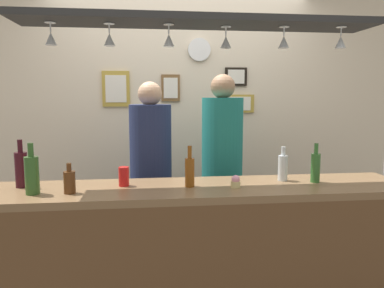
# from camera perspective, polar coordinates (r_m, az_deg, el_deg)

# --- Properties ---
(back_wall) EXTENTS (4.40, 0.06, 2.60)m
(back_wall) POSITION_cam_1_polar(r_m,az_deg,el_deg) (3.76, -1.79, 3.84)
(back_wall) COLOR beige
(back_wall) RESTS_ON ground_plane
(bar_counter) EXTENTS (2.70, 0.55, 0.96)m
(bar_counter) POSITION_cam_1_polar(r_m,az_deg,el_deg) (2.33, 1.79, -14.68)
(bar_counter) COLOR brown
(bar_counter) RESTS_ON ground_plane
(overhead_glass_rack) EXTENTS (2.20, 0.36, 0.04)m
(overhead_glass_rack) POSITION_cam_1_polar(r_m,az_deg,el_deg) (2.40, 1.18, 18.17)
(overhead_glass_rack) COLOR black
(hanging_wineglass_far_left) EXTENTS (0.07, 0.07, 0.13)m
(hanging_wineglass_far_left) POSITION_cam_1_polar(r_m,az_deg,el_deg) (2.44, -20.71, 14.88)
(hanging_wineglass_far_left) COLOR silver
(hanging_wineglass_far_left) RESTS_ON overhead_glass_rack
(hanging_wineglass_left) EXTENTS (0.07, 0.07, 0.13)m
(hanging_wineglass_left) POSITION_cam_1_polar(r_m,az_deg,el_deg) (2.38, -12.47, 15.38)
(hanging_wineglass_left) COLOR silver
(hanging_wineglass_left) RESTS_ON overhead_glass_rack
(hanging_wineglass_center_left) EXTENTS (0.07, 0.07, 0.13)m
(hanging_wineglass_center_left) POSITION_cam_1_polar(r_m,az_deg,el_deg) (2.36, -3.55, 15.61)
(hanging_wineglass_center_left) COLOR silver
(hanging_wineglass_center_left) RESTS_ON overhead_glass_rack
(hanging_wineglass_center) EXTENTS (0.07, 0.07, 0.13)m
(hanging_wineglass_center) POSITION_cam_1_polar(r_m,az_deg,el_deg) (2.44, 5.17, 15.32)
(hanging_wineglass_center) COLOR silver
(hanging_wineglass_center) RESTS_ON overhead_glass_rack
(hanging_wineglass_center_right) EXTENTS (0.07, 0.07, 0.13)m
(hanging_wineglass_center_right) POSITION_cam_1_polar(r_m,az_deg,el_deg) (2.50, 13.81, 14.95)
(hanging_wineglass_center_right) COLOR silver
(hanging_wineglass_center_right) RESTS_ON overhead_glass_rack
(hanging_wineglass_right) EXTENTS (0.07, 0.07, 0.13)m
(hanging_wineglass_right) POSITION_cam_1_polar(r_m,az_deg,el_deg) (2.61, 21.71, 14.32)
(hanging_wineglass_right) COLOR silver
(hanging_wineglass_right) RESTS_ON overhead_glass_rack
(person_left_navy_shirt) EXTENTS (0.34, 0.34, 1.64)m
(person_left_navy_shirt) POSITION_cam_1_polar(r_m,az_deg,el_deg) (3.08, -6.30, -2.80)
(person_left_navy_shirt) COLOR #2D334C
(person_left_navy_shirt) RESTS_ON ground_plane
(person_middle_teal_shirt) EXTENTS (0.34, 0.34, 1.71)m
(person_middle_teal_shirt) POSITION_cam_1_polar(r_m,az_deg,el_deg) (3.13, 4.61, -1.86)
(person_middle_teal_shirt) COLOR #2D334C
(person_middle_teal_shirt) RESTS_ON ground_plane
(bottle_beer_amber_tall) EXTENTS (0.06, 0.06, 0.26)m
(bottle_beer_amber_tall) POSITION_cam_1_polar(r_m,az_deg,el_deg) (2.34, -0.35, -4.14)
(bottle_beer_amber_tall) COLOR brown
(bottle_beer_amber_tall) RESTS_ON bar_counter
(bottle_beer_green_import) EXTENTS (0.06, 0.06, 0.26)m
(bottle_beer_green_import) POSITION_cam_1_polar(r_m,az_deg,el_deg) (2.59, 18.31, -3.33)
(bottle_beer_green_import) COLOR #336B2D
(bottle_beer_green_import) RESTS_ON bar_counter
(bottle_beer_brown_stubby) EXTENTS (0.07, 0.07, 0.18)m
(bottle_beer_brown_stubby) POSITION_cam_1_polar(r_m,az_deg,el_deg) (2.30, -18.17, -5.45)
(bottle_beer_brown_stubby) COLOR #512D14
(bottle_beer_brown_stubby) RESTS_ON bar_counter
(bottle_wine_dark_red) EXTENTS (0.08, 0.08, 0.30)m
(bottle_wine_dark_red) POSITION_cam_1_polar(r_m,az_deg,el_deg) (2.56, -24.58, -3.42)
(bottle_wine_dark_red) COLOR #380F19
(bottle_wine_dark_red) RESTS_ON bar_counter
(bottle_soda_clear) EXTENTS (0.06, 0.06, 0.23)m
(bottle_soda_clear) POSITION_cam_1_polar(r_m,az_deg,el_deg) (2.59, 13.68, -3.43)
(bottle_soda_clear) COLOR silver
(bottle_soda_clear) RESTS_ON bar_counter
(bottle_champagne_green) EXTENTS (0.08, 0.08, 0.30)m
(bottle_champagne_green) POSITION_cam_1_polar(r_m,az_deg,el_deg) (2.35, -23.22, -4.24)
(bottle_champagne_green) COLOR #2D5623
(bottle_champagne_green) RESTS_ON bar_counter
(drink_can) EXTENTS (0.07, 0.07, 0.12)m
(drink_can) POSITION_cam_1_polar(r_m,az_deg,el_deg) (2.41, -10.35, -4.89)
(drink_can) COLOR red
(drink_can) RESTS_ON bar_counter
(cupcake) EXTENTS (0.06, 0.06, 0.08)m
(cupcake) POSITION_cam_1_polar(r_m,az_deg,el_deg) (2.35, 6.67, -5.75)
(cupcake) COLOR beige
(cupcake) RESTS_ON bar_counter
(picture_frame_crest) EXTENTS (0.18, 0.02, 0.26)m
(picture_frame_crest) POSITION_cam_1_polar(r_m,az_deg,el_deg) (3.70, -3.28, 8.52)
(picture_frame_crest) COLOR brown
(picture_frame_crest) RESTS_ON back_wall
(picture_frame_upper_small) EXTENTS (0.22, 0.02, 0.18)m
(picture_frame_upper_small) POSITION_cam_1_polar(r_m,az_deg,el_deg) (3.80, 6.72, 10.15)
(picture_frame_upper_small) COLOR black
(picture_frame_upper_small) RESTS_ON back_wall
(picture_frame_lower_pair) EXTENTS (0.30, 0.02, 0.18)m
(picture_frame_lower_pair) POSITION_cam_1_polar(r_m,az_deg,el_deg) (3.81, 7.22, 6.13)
(picture_frame_lower_pair) COLOR #B29338
(picture_frame_lower_pair) RESTS_ON back_wall
(picture_frame_caricature) EXTENTS (0.26, 0.02, 0.34)m
(picture_frame_caricature) POSITION_cam_1_polar(r_m,az_deg,el_deg) (3.71, -11.52, 8.25)
(picture_frame_caricature) COLOR #B29338
(picture_frame_caricature) RESTS_ON back_wall
(wall_clock) EXTENTS (0.22, 0.03, 0.22)m
(wall_clock) POSITION_cam_1_polar(r_m,az_deg,el_deg) (3.75, 1.11, 14.20)
(wall_clock) COLOR white
(wall_clock) RESTS_ON back_wall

